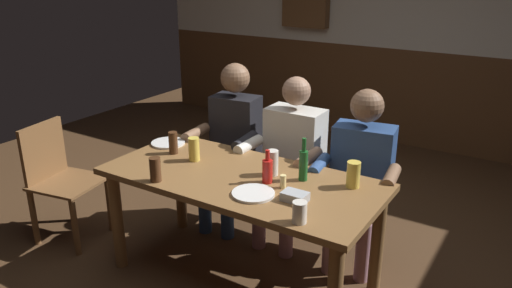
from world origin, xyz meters
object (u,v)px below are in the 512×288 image
(person_2, at_px, (360,169))
(bottle_1, at_px, (267,170))
(person_1, at_px, (291,153))
(condiment_caddy, at_px, (295,197))
(pint_glass_2, at_px, (353,175))
(pint_glass_3, at_px, (300,212))
(plate_0, at_px, (253,193))
(dining_table, at_px, (241,192))
(pint_glass_1, at_px, (173,143))
(pint_glass_4, at_px, (272,163))
(table_candle, at_px, (283,182))
(chair_empty_near_right, at_px, (60,178))
(pint_glass_5, at_px, (155,169))
(pint_glass_0, at_px, (194,149))
(person_0, at_px, (232,138))
(bottle_0, at_px, (303,164))
(plate_1, at_px, (168,143))

(person_2, distance_m, bottle_1, 0.73)
(person_1, height_order, condiment_caddy, person_1)
(bottle_1, height_order, pint_glass_2, bottle_1)
(pint_glass_3, bearing_deg, plate_0, 158.88)
(pint_glass_2, bearing_deg, dining_table, -161.13)
(person_1, xyz_separation_m, bottle_1, (0.18, -0.63, 0.14))
(pint_glass_2, bearing_deg, pint_glass_1, -173.26)
(pint_glass_1, bearing_deg, person_2, 26.56)
(person_1, height_order, pint_glass_1, person_1)
(pint_glass_4, bearing_deg, table_candle, -41.09)
(table_candle, bearing_deg, bottle_1, 171.75)
(plate_0, bearing_deg, table_candle, 60.18)
(chair_empty_near_right, xyz_separation_m, plate_0, (1.65, 0.07, 0.27))
(plate_0, distance_m, pint_glass_2, 0.59)
(person_2, height_order, pint_glass_5, person_2)
(chair_empty_near_right, bearing_deg, pint_glass_2, 92.81)
(condiment_caddy, relative_size, pint_glass_5, 0.93)
(person_2, relative_size, pint_glass_2, 7.70)
(person_1, bearing_deg, pint_glass_4, 105.82)
(person_1, bearing_deg, condiment_caddy, 119.51)
(chair_empty_near_right, relative_size, pint_glass_0, 5.58)
(pint_glass_4, bearing_deg, pint_glass_3, -46.45)
(person_0, distance_m, pint_glass_4, 0.85)
(condiment_caddy, bearing_deg, pint_glass_4, 140.06)
(pint_glass_2, bearing_deg, pint_glass_0, -170.64)
(condiment_caddy, bearing_deg, pint_glass_0, 168.83)
(person_1, xyz_separation_m, table_candle, (0.30, -0.65, 0.10))
(person_1, bearing_deg, pint_glass_2, 146.08)
(person_0, xyz_separation_m, bottle_0, (0.86, -0.48, 0.15))
(person_1, relative_size, plate_1, 5.08)
(chair_empty_near_right, distance_m, pint_glass_0, 1.14)
(person_1, height_order, bottle_1, person_1)
(pint_glass_2, xyz_separation_m, pint_glass_4, (-0.49, -0.10, 0.00))
(chair_empty_near_right, bearing_deg, table_candle, 87.99)
(pint_glass_5, bearing_deg, pint_glass_2, 28.23)
(plate_1, xyz_separation_m, bottle_0, (1.11, -0.04, 0.10))
(person_0, xyz_separation_m, table_candle, (0.81, -0.64, 0.08))
(bottle_0, relative_size, pint_glass_5, 1.78)
(bottle_0, bearing_deg, person_2, 69.67)
(plate_0, height_order, pint_glass_0, pint_glass_0)
(pint_glass_0, xyz_separation_m, pint_glass_1, (-0.20, 0.02, -0.00))
(dining_table, relative_size, bottle_1, 8.40)
(plate_0, relative_size, bottle_1, 1.19)
(bottle_1, bearing_deg, condiment_caddy, -26.49)
(person_1, bearing_deg, plate_0, 103.56)
(pint_glass_5, bearing_deg, dining_table, 40.58)
(condiment_caddy, relative_size, pint_glass_2, 0.90)
(table_candle, relative_size, plate_1, 0.33)
(person_2, distance_m, table_candle, 0.69)
(plate_0, xyz_separation_m, pint_glass_1, (-0.81, 0.25, 0.07))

